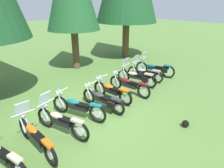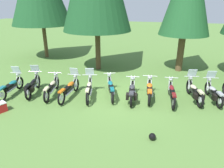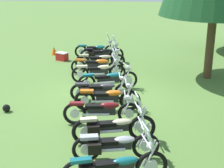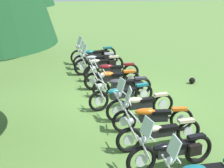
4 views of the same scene
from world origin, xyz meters
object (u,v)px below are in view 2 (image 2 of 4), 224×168
object	(u,v)px
motorcycle_4	(89,89)
motorcycle_7	(149,90)
motorcycle_0	(11,86)
motorcycle_10	(214,93)
dropped_helmet	(152,137)
motorcycle_3	(69,88)
motorcycle_2	(52,87)
motorcycle_9	(195,91)
motorcycle_5	(111,88)
motorcycle_1	(33,85)
motorcycle_8	(172,93)
motorcycle_6	(132,92)

from	to	relation	value
motorcycle_4	motorcycle_7	world-z (taller)	motorcycle_4
motorcycle_0	motorcycle_10	bearing A→B (deg)	-86.67
dropped_helmet	motorcycle_7	bearing A→B (deg)	96.99
motorcycle_3	motorcycle_2	bearing A→B (deg)	89.92
dropped_helmet	motorcycle_9	bearing A→B (deg)	64.74
motorcycle_5	motorcycle_0	bearing A→B (deg)	82.94
motorcycle_10	dropped_helmet	size ratio (longest dim) A/B	8.30
motorcycle_5	dropped_helmet	bearing A→B (deg)	-163.29
dropped_helmet	motorcycle_4	bearing A→B (deg)	141.01
motorcycle_0	motorcycle_9	xyz separation A→B (m)	(9.16, 1.67, 0.01)
motorcycle_2	motorcycle_9	distance (m)	7.19
motorcycle_2	motorcycle_5	size ratio (longest dim) A/B	1.03
dropped_helmet	motorcycle_3	bearing A→B (deg)	149.86
motorcycle_0	motorcycle_3	distance (m)	3.09
motorcycle_4	motorcycle_5	world-z (taller)	motorcycle_4
motorcycle_0	dropped_helmet	world-z (taller)	motorcycle_0
motorcycle_1	motorcycle_3	bearing A→B (deg)	-103.47
motorcycle_1	motorcycle_3	size ratio (longest dim) A/B	0.93
motorcycle_4	motorcycle_9	xyz separation A→B (m)	(5.12, 0.99, -0.01)
motorcycle_7	motorcycle_8	size ratio (longest dim) A/B	0.94
motorcycle_2	motorcycle_6	distance (m)	4.13
motorcycle_3	motorcycle_1	bearing A→B (deg)	92.40
motorcycle_1	motorcycle_4	bearing A→B (deg)	-100.41
motorcycle_4	motorcycle_9	distance (m)	5.22
motorcycle_4	motorcycle_8	world-z (taller)	motorcycle_4
motorcycle_6	motorcycle_10	xyz separation A→B (m)	(3.88, 0.84, 0.02)
motorcycle_3	motorcycle_6	size ratio (longest dim) A/B	1.06
motorcycle_1	motorcycle_9	size ratio (longest dim) A/B	0.98
motorcycle_3	motorcycle_10	distance (m)	7.11
motorcycle_2	motorcycle_6	xyz separation A→B (m)	(4.10, 0.47, -0.00)
motorcycle_7	dropped_helmet	distance (m)	3.40
motorcycle_5	motorcycle_8	distance (m)	3.03
motorcycle_6	dropped_helmet	xyz separation A→B (m)	(1.23, -3.00, -0.30)
motorcycle_3	motorcycle_10	bearing A→B (deg)	-79.40
motorcycle_7	motorcycle_9	distance (m)	2.20
motorcycle_6	dropped_helmet	world-z (taller)	motorcycle_6
motorcycle_3	motorcycle_10	size ratio (longest dim) A/B	1.11
motorcycle_0	motorcycle_10	size ratio (longest dim) A/B	1.06
motorcycle_1	motorcycle_2	world-z (taller)	motorcycle_1
motorcycle_1	motorcycle_8	distance (m)	7.11
motorcycle_0	motorcycle_2	size ratio (longest dim) A/B	0.96
motorcycle_1	motorcycle_9	bearing A→B (deg)	-96.95
motorcycle_7	motorcycle_8	xyz separation A→B (m)	(1.08, -0.05, -0.00)
motorcycle_1	motorcycle_10	size ratio (longest dim) A/B	1.03
motorcycle_1	motorcycle_6	size ratio (longest dim) A/B	0.99
motorcycle_4	motorcycle_6	size ratio (longest dim) A/B	1.00
motorcycle_1	motorcycle_4	size ratio (longest dim) A/B	0.98
motorcycle_0	motorcycle_7	world-z (taller)	motorcycle_0
motorcycle_0	motorcycle_7	bearing A→B (deg)	-86.16
motorcycle_0	dropped_helmet	distance (m)	7.69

